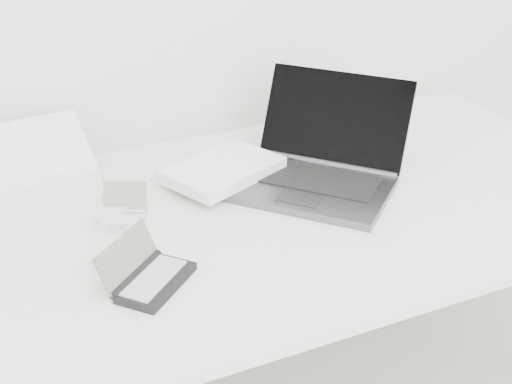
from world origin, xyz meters
name	(u,v)px	position (x,y,z in m)	size (l,w,h in m)	color
desk	(261,227)	(0.00, 1.55, 0.68)	(1.60, 0.80, 0.73)	white
laptop_large	(286,168)	(0.10, 1.63, 0.76)	(0.56, 0.46, 0.20)	#535558
netbook_open_white	(41,191)	(-0.40, 1.76, 0.76)	(0.31, 0.37, 0.11)	white
pda_silver	(124,215)	(-0.27, 1.61, 0.75)	(0.11, 0.11, 0.07)	white
palmtop_charcoal	(148,276)	(-0.29, 1.39, 0.75)	(0.18, 0.18, 0.08)	black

